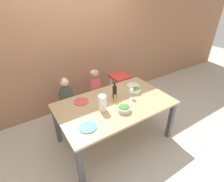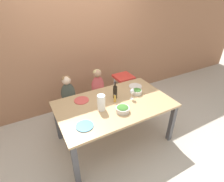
{
  "view_description": "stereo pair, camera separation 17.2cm",
  "coord_description": "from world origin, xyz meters",
  "px_view_note": "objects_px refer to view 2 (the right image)",
  "views": [
    {
      "loc": [
        -1.27,
        -1.87,
        2.32
      ],
      "look_at": [
        0.0,
        0.08,
        0.94
      ],
      "focal_mm": 28.0,
      "sensor_mm": 36.0,
      "label": 1
    },
    {
      "loc": [
        -1.12,
        -1.96,
        2.32
      ],
      "look_at": [
        0.0,
        0.08,
        0.94
      ],
      "focal_mm": 28.0,
      "sensor_mm": 36.0,
      "label": 2
    }
  ],
  "objects_px": {
    "salad_bowl_large": "(123,109)",
    "dinner_plate_back_left": "(82,100)",
    "chair_right_highchair": "(123,83)",
    "person_child_left": "(68,90)",
    "person_child_center": "(98,83)",
    "salad_bowl_small": "(137,91)",
    "paper_towel_roll": "(101,103)",
    "dinner_plate_front_left": "(85,126)",
    "dinner_plate_back_right": "(135,86)",
    "chair_far_left": "(70,106)",
    "wine_glass_near": "(132,92)",
    "wine_bottle": "(115,92)",
    "chair_far_center": "(98,98)"
  },
  "relations": [
    {
      "from": "paper_towel_roll",
      "to": "salad_bowl_large",
      "type": "xyz_separation_m",
      "value": [
        0.25,
        -0.19,
        -0.08
      ]
    },
    {
      "from": "chair_far_left",
      "to": "chair_right_highchair",
      "type": "relative_size",
      "value": 0.61
    },
    {
      "from": "person_child_center",
      "to": "dinner_plate_back_left",
      "type": "height_order",
      "value": "person_child_center"
    },
    {
      "from": "dinner_plate_front_left",
      "to": "salad_bowl_large",
      "type": "bearing_deg",
      "value": 3.15
    },
    {
      "from": "chair_far_left",
      "to": "chair_far_center",
      "type": "height_order",
      "value": "same"
    },
    {
      "from": "salad_bowl_large",
      "to": "dinner_plate_back_left",
      "type": "bearing_deg",
      "value": 127.82
    },
    {
      "from": "chair_far_left",
      "to": "paper_towel_roll",
      "type": "xyz_separation_m",
      "value": [
        0.27,
        -0.82,
        0.49
      ]
    },
    {
      "from": "person_child_left",
      "to": "salad_bowl_small",
      "type": "relative_size",
      "value": 3.36
    },
    {
      "from": "paper_towel_roll",
      "to": "salad_bowl_large",
      "type": "bearing_deg",
      "value": -37.2
    },
    {
      "from": "person_child_center",
      "to": "dinner_plate_front_left",
      "type": "relative_size",
      "value": 2.36
    },
    {
      "from": "chair_right_highchair",
      "to": "wine_bottle",
      "type": "relative_size",
      "value": 2.55
    },
    {
      "from": "chair_far_left",
      "to": "dinner_plate_back_right",
      "type": "relative_size",
      "value": 1.97
    },
    {
      "from": "chair_far_left",
      "to": "dinner_plate_back_left",
      "type": "height_order",
      "value": "dinner_plate_back_left"
    },
    {
      "from": "chair_right_highchair",
      "to": "person_child_left",
      "type": "relative_size",
      "value": 1.36
    },
    {
      "from": "wine_glass_near",
      "to": "dinner_plate_back_left",
      "type": "relative_size",
      "value": 0.77
    },
    {
      "from": "chair_right_highchair",
      "to": "salad_bowl_large",
      "type": "relative_size",
      "value": 3.75
    },
    {
      "from": "person_child_center",
      "to": "wine_glass_near",
      "type": "bearing_deg",
      "value": -73.04
    },
    {
      "from": "salad_bowl_large",
      "to": "dinner_plate_back_left",
      "type": "relative_size",
      "value": 0.86
    },
    {
      "from": "person_child_left",
      "to": "paper_towel_roll",
      "type": "bearing_deg",
      "value": -71.69
    },
    {
      "from": "chair_right_highchair",
      "to": "dinner_plate_front_left",
      "type": "relative_size",
      "value": 3.22
    },
    {
      "from": "chair_far_center",
      "to": "dinner_plate_back_left",
      "type": "relative_size",
      "value": 1.97
    },
    {
      "from": "person_child_center",
      "to": "dinner_plate_front_left",
      "type": "bearing_deg",
      "value": -122.44
    },
    {
      "from": "salad_bowl_small",
      "to": "dinner_plate_back_left",
      "type": "xyz_separation_m",
      "value": [
        -0.9,
        0.25,
        -0.04
      ]
    },
    {
      "from": "chair_far_left",
      "to": "person_child_left",
      "type": "xyz_separation_m",
      "value": [
        0.0,
        0.0,
        0.35
      ]
    },
    {
      "from": "salad_bowl_large",
      "to": "dinner_plate_back_left",
      "type": "height_order",
      "value": "salad_bowl_large"
    },
    {
      "from": "paper_towel_roll",
      "to": "dinner_plate_front_left",
      "type": "distance_m",
      "value": 0.43
    },
    {
      "from": "wine_glass_near",
      "to": "dinner_plate_back_left",
      "type": "bearing_deg",
      "value": 155.21
    },
    {
      "from": "chair_right_highchair",
      "to": "dinner_plate_back_left",
      "type": "height_order",
      "value": "dinner_plate_back_left"
    },
    {
      "from": "dinner_plate_front_left",
      "to": "dinner_plate_back_right",
      "type": "distance_m",
      "value": 1.32
    },
    {
      "from": "chair_far_left",
      "to": "chair_far_center",
      "type": "distance_m",
      "value": 0.59
    },
    {
      "from": "person_child_center",
      "to": "chair_far_left",
      "type": "bearing_deg",
      "value": -179.91
    },
    {
      "from": "paper_towel_roll",
      "to": "person_child_center",
      "type": "bearing_deg",
      "value": 69.15
    },
    {
      "from": "salad_bowl_small",
      "to": "dinner_plate_back_left",
      "type": "distance_m",
      "value": 0.94
    },
    {
      "from": "chair_far_center",
      "to": "paper_towel_roll",
      "type": "distance_m",
      "value": 1.01
    },
    {
      "from": "person_child_left",
      "to": "paper_towel_roll",
      "type": "height_order",
      "value": "person_child_left"
    },
    {
      "from": "person_child_left",
      "to": "person_child_center",
      "type": "relative_size",
      "value": 1.0
    },
    {
      "from": "person_child_center",
      "to": "salad_bowl_small",
      "type": "relative_size",
      "value": 3.36
    },
    {
      "from": "wine_bottle",
      "to": "dinner_plate_front_left",
      "type": "relative_size",
      "value": 1.26
    },
    {
      "from": "wine_bottle",
      "to": "paper_towel_roll",
      "type": "xyz_separation_m",
      "value": [
        -0.33,
        -0.18,
        0.01
      ]
    },
    {
      "from": "paper_towel_roll",
      "to": "person_child_left",
      "type": "bearing_deg",
      "value": 108.31
    },
    {
      "from": "chair_far_center",
      "to": "wine_glass_near",
      "type": "bearing_deg",
      "value": -73.02
    },
    {
      "from": "chair_far_left",
      "to": "dinner_plate_front_left",
      "type": "distance_m",
      "value": 1.11
    },
    {
      "from": "salad_bowl_large",
      "to": "dinner_plate_front_left",
      "type": "xyz_separation_m",
      "value": [
        -0.61,
        -0.03,
        -0.04
      ]
    },
    {
      "from": "dinner_plate_back_right",
      "to": "chair_far_left",
      "type": "bearing_deg",
      "value": 156.35
    },
    {
      "from": "person_child_left",
      "to": "person_child_center",
      "type": "xyz_separation_m",
      "value": [
        0.59,
        0.0,
        0.0
      ]
    },
    {
      "from": "paper_towel_roll",
      "to": "salad_bowl_large",
      "type": "relative_size",
      "value": 1.21
    },
    {
      "from": "paper_towel_roll",
      "to": "salad_bowl_large",
      "type": "distance_m",
      "value": 0.33
    },
    {
      "from": "paper_towel_roll",
      "to": "dinner_plate_back_right",
      "type": "height_order",
      "value": "paper_towel_roll"
    },
    {
      "from": "chair_right_highchair",
      "to": "dinner_plate_back_left",
      "type": "relative_size",
      "value": 3.22
    },
    {
      "from": "chair_far_center",
      "to": "chair_right_highchair",
      "type": "height_order",
      "value": "chair_right_highchair"
    }
  ]
}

